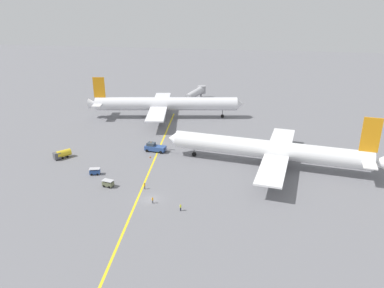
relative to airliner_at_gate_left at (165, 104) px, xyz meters
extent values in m
plane|color=slate|center=(13.82, -63.55, -5.45)|extent=(600.00, 600.00, 0.00)
cube|color=yellow|center=(9.57, -53.55, -5.45)|extent=(15.49, 119.12, 0.01)
cylinder|color=silver|center=(0.55, 0.11, 0.10)|extent=(54.80, 15.60, 5.05)
cone|color=silver|center=(28.64, 5.66, 0.10)|extent=(3.65, 5.11, 4.65)
cone|color=silver|center=(-27.34, -5.41, 0.10)|extent=(4.32, 4.67, 4.04)
cube|color=silver|center=(-2.14, -0.42, -0.66)|extent=(14.54, 43.00, 0.44)
cube|color=silver|center=(-24.89, -4.92, 0.60)|extent=(5.66, 13.37, 0.28)
cube|color=orange|center=(-24.59, -4.86, 6.53)|extent=(4.39, 1.21, 7.82)
cylinder|color=#999EA3|center=(1.15, -11.92, -2.46)|extent=(4.62, 3.37, 2.60)
cylinder|color=#999EA3|center=(-3.47, 11.46, -2.46)|extent=(4.62, 3.37, 2.60)
cylinder|color=slate|center=(-3.78, 2.72, -3.49)|extent=(0.28, 0.28, 2.62)
cylinder|color=black|center=(-3.78, 2.72, -4.80)|extent=(1.38, 0.79, 1.30)
cylinder|color=slate|center=(-2.46, -3.95, -3.49)|extent=(0.28, 0.28, 2.62)
cylinder|color=black|center=(-2.46, -3.95, -4.80)|extent=(1.38, 0.79, 1.30)
cylinder|color=slate|center=(22.08, 4.37, -3.49)|extent=(0.28, 0.28, 2.62)
cylinder|color=black|center=(22.08, 4.37, -4.80)|extent=(1.38, 0.79, 1.30)
cylinder|color=white|center=(39.68, -39.15, -0.62)|extent=(52.99, 11.34, 4.91)
cone|color=white|center=(12.30, -35.77, -0.62)|extent=(3.33, 4.83, 4.52)
cone|color=white|center=(66.87, -42.50, -0.62)|extent=(4.05, 4.34, 3.93)
cube|color=white|center=(42.30, -39.47, -1.35)|extent=(11.43, 41.96, 0.44)
cube|color=white|center=(64.39, -42.19, -0.13)|extent=(4.77, 13.29, 0.28)
cube|color=orange|center=(64.09, -42.16, 6.24)|extent=(4.41, 0.90, 8.81)
cylinder|color=#999EA3|center=(42.73, -27.82, -3.15)|extent=(4.49, 3.09, 2.60)
cylinder|color=#999EA3|center=(39.89, -50.88, -3.15)|extent=(4.49, 3.09, 2.60)
cylinder|color=slate|center=(42.88, -42.97, -3.81)|extent=(0.28, 0.28, 1.97)
cylinder|color=black|center=(42.88, -42.97, -4.80)|extent=(1.36, 0.71, 1.30)
cylinder|color=slate|center=(43.71, -36.22, -3.81)|extent=(0.28, 0.28, 1.97)
cylinder|color=black|center=(43.71, -36.22, -4.80)|extent=(1.36, 0.71, 1.30)
cylinder|color=slate|center=(18.73, -36.56, -3.81)|extent=(0.28, 0.28, 1.97)
cylinder|color=black|center=(18.73, -36.56, -4.80)|extent=(1.36, 0.71, 1.30)
cube|color=#2D4C8C|center=(6.53, -35.13, -4.35)|extent=(6.47, 3.29, 1.30)
cube|color=#333D47|center=(5.17, -34.99, -3.25)|extent=(2.45, 2.35, 0.90)
cylinder|color=#4C4C51|center=(11.22, -35.63, -4.22)|extent=(3.20, 0.54, 0.20)
sphere|color=orange|center=(5.17, -34.99, -2.62)|extent=(0.24, 0.24, 0.24)
cylinder|color=black|center=(4.16, -36.21, -5.00)|extent=(0.93, 0.39, 0.90)
cylinder|color=black|center=(4.44, -33.58, -5.00)|extent=(0.93, 0.39, 0.90)
cylinder|color=black|center=(8.62, -36.69, -5.00)|extent=(0.93, 0.39, 0.90)
cylinder|color=black|center=(8.90, -34.05, -5.00)|extent=(0.93, 0.39, 0.90)
cylinder|color=gold|center=(-18.08, -45.14, -4.05)|extent=(4.03, 4.39, 2.00)
cube|color=#4C4C51|center=(-19.31, -46.72, -4.25)|extent=(2.49, 2.50, 1.80)
cylinder|color=black|center=(-17.99, -46.17, -5.15)|extent=(0.53, 0.60, 0.60)
cylinder|color=black|center=(-19.09, -45.31, -5.15)|extent=(0.53, 0.60, 0.60)
cylinder|color=black|center=(-17.07, -44.98, -5.15)|extent=(0.53, 0.60, 0.60)
cylinder|color=black|center=(-18.17, -44.12, -5.15)|extent=(0.53, 0.60, 0.60)
cube|color=#2D5199|center=(-4.35, -53.84, -4.65)|extent=(2.92, 2.17, 1.00)
cube|color=#B2B2B7|center=(-4.35, -53.84, -3.80)|extent=(3.06, 2.28, 0.12)
cylinder|color=black|center=(-4.87, -54.73, -5.15)|extent=(0.63, 0.36, 0.60)
cylinder|color=black|center=(-5.26, -53.38, -5.15)|extent=(0.63, 0.36, 0.60)
cylinder|color=black|center=(-3.43, -54.31, -5.15)|extent=(0.63, 0.36, 0.60)
cylinder|color=black|center=(-3.82, -52.96, -5.15)|extent=(0.63, 0.36, 0.60)
cube|color=#666B4C|center=(1.83, -59.59, -4.65)|extent=(2.83, 1.94, 1.00)
cube|color=#B2B2B7|center=(1.83, -59.59, -3.80)|extent=(2.97, 2.04, 0.12)
cylinder|color=black|center=(2.70, -59.04, -5.15)|extent=(0.63, 0.31, 0.60)
cylinder|color=black|center=(2.44, -60.42, -5.15)|extent=(0.63, 0.31, 0.60)
cylinder|color=black|center=(1.22, -58.77, -5.15)|extent=(0.63, 0.31, 0.60)
cylinder|color=black|center=(0.97, -60.14, -5.15)|extent=(0.63, 0.31, 0.60)
cylinder|color=#4C4C51|center=(14.86, -65.18, -5.06)|extent=(0.28, 0.28, 0.79)
cylinder|color=orange|center=(14.86, -65.18, -4.38)|extent=(0.36, 0.36, 0.56)
sphere|color=tan|center=(14.86, -65.18, -3.99)|extent=(0.21, 0.21, 0.21)
cylinder|color=#4C4C51|center=(10.98, -59.06, -5.03)|extent=(0.28, 0.28, 0.84)
cylinder|color=orange|center=(10.98, -59.06, -4.32)|extent=(0.36, 0.36, 0.59)
sphere|color=brown|center=(10.98, -59.06, -3.91)|extent=(0.23, 0.23, 0.23)
cylinder|color=black|center=(21.71, -67.05, -5.04)|extent=(0.28, 0.28, 0.82)
cylinder|color=#D1E02D|center=(21.71, -67.05, -4.35)|extent=(0.36, 0.36, 0.58)
sphere|color=tan|center=(21.71, -67.05, -3.95)|extent=(0.22, 0.22, 0.22)
cone|color=orange|center=(6.45, -40.23, -5.15)|extent=(0.40, 0.40, 0.60)
cube|color=black|center=(6.45, -40.23, -5.43)|extent=(0.44, 0.44, 0.04)
cylinder|color=#B7B7BC|center=(6.80, 26.25, -1.47)|extent=(6.20, 18.57, 3.20)
cylinder|color=#99999E|center=(8.32, 35.27, -1.47)|extent=(3.84, 3.84, 3.52)
cylinder|color=#595960|center=(8.16, 34.29, -3.46)|extent=(0.70, 0.70, 3.98)
camera|label=1|loc=(37.76, -134.36, 36.19)|focal=34.44mm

